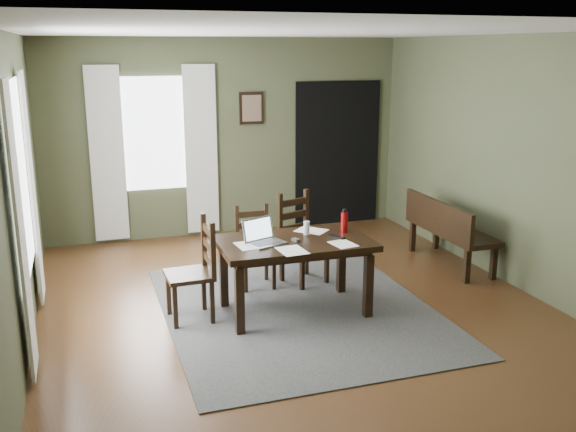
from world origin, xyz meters
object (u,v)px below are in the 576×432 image
object	(u,v)px
chair_end	(195,271)
laptop	(262,237)
bench	(447,227)
chair_back_left	(255,248)
water_bottle	(344,222)
dining_table	(295,249)
chair_back_right	(301,239)

from	to	relation	value
chair_end	laptop	bearing A→B (deg)	76.62
chair_end	bench	world-z (taller)	chair_end
chair_back_left	bench	bearing A→B (deg)	-0.41
chair_back_left	bench	xyz separation A→B (m)	(2.37, -0.05, 0.05)
chair_end	bench	distance (m)	3.22
bench	laptop	bearing A→B (deg)	107.13
water_bottle	bench	bearing A→B (deg)	22.71
chair_end	chair_back_left	xyz separation A→B (m)	(0.79, 0.70, -0.05)
dining_table	chair_back_right	world-z (taller)	chair_back_right
chair_end	chair_back_right	xyz separation A→B (m)	(1.32, 0.66, 0.01)
dining_table	chair_end	distance (m)	0.99
dining_table	chair_end	size ratio (longest dim) A/B	1.50
chair_back_right	laptop	distance (m)	1.09
chair_end	chair_back_left	size ratio (longest dim) A/B	1.12
chair_end	chair_back_right	size ratio (longest dim) A/B	0.99
dining_table	chair_back_right	bearing A→B (deg)	66.86
chair_back_right	laptop	size ratio (longest dim) A/B	2.39
dining_table	chair_back_left	bearing A→B (deg)	102.37
chair_back_left	laptop	xyz separation A→B (m)	(-0.15, -0.83, 0.37)
bench	dining_table	bearing A→B (deg)	109.65
chair_back_left	dining_table	bearing A→B (deg)	-77.40
chair_back_right	bench	bearing A→B (deg)	-20.50
laptop	dining_table	bearing A→B (deg)	-22.67
chair_end	water_bottle	world-z (taller)	chair_end
chair_end	chair_back_left	bearing A→B (deg)	129.54
chair_end	water_bottle	distance (m)	1.57
chair_back_left	chair_back_right	bearing A→B (deg)	-3.08
laptop	chair_back_left	bearing A→B (deg)	58.44
chair_end	laptop	distance (m)	0.73
chair_end	chair_back_left	distance (m)	1.06
chair_back_left	chair_back_right	xyz separation A→B (m)	(0.53, -0.04, 0.06)
chair_end	bench	bearing A→B (deg)	99.57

